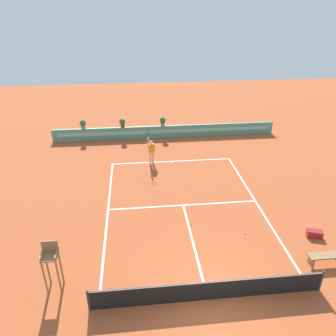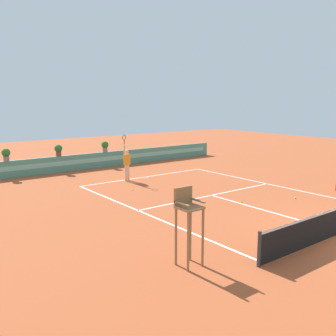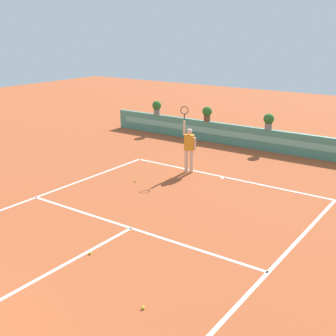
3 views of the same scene
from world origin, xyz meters
The scene contains 11 objects.
ground_plane centered at (0.00, 6.00, 0.00)m, with size 60.00×60.00×0.00m, color #A84C28.
court_lines centered at (0.00, 6.72, 0.00)m, with size 8.32×11.94×0.01m.
back_wall_barrier centered at (0.00, 16.39, 0.50)m, with size 18.00×0.21×1.00m.
umpire_chair centered at (-5.84, 1.26, 1.34)m, with size 0.60×0.60×2.14m.
tennis_player centered at (-1.43, 11.63, 1.05)m, with size 0.58×0.34×2.58m.
tennis_ball_near_baseline centered at (0.14, 4.65, 0.03)m, with size 0.07×0.07×0.07m, color #CCE033.
tennis_ball_mid_court centered at (-2.40, 9.52, 0.03)m, with size 0.07×0.07×0.07m, color #CCE033.
tennis_ball_by_sideline centered at (2.62, 3.64, 0.03)m, with size 0.07×0.07×0.07m, color #CCE033.
potted_plant_centre centered at (-0.21, 16.39, 1.41)m, with size 0.48×0.48×0.72m.
potted_plant_far_left centered at (-6.51, 16.39, 1.41)m, with size 0.48×0.48×0.72m.
potted_plant_left centered at (-3.43, 16.39, 1.41)m, with size 0.48×0.48×0.72m.
Camera 2 is at (-12.19, -6.14, 4.43)m, focal length 40.65 mm.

